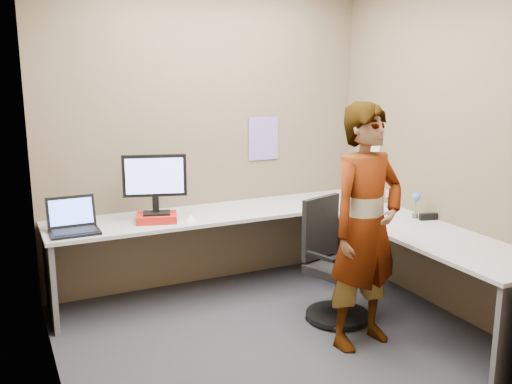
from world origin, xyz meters
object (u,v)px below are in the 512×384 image
desk (299,239)px  office_chair (333,271)px  person (366,227)px  monitor (155,179)px

desk → office_chair: size_ratio=3.15×
desk → office_chair: office_chair is taller
office_chair → person: size_ratio=0.55×
desk → office_chair: 0.38m
monitor → office_chair: size_ratio=0.53×
person → office_chair: bearing=75.6°
desk → monitor: 1.26m
desk → monitor: (-1.04, 0.53, 0.49)m
monitor → person: bearing=-31.5°
monitor → person: 1.72m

